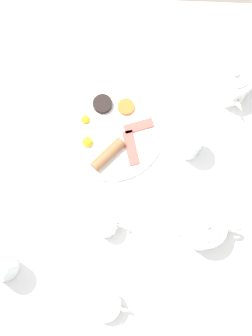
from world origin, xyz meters
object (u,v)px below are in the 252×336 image
(wine_glass_spare, at_px, (0,267))
(fork_by_plate, at_px, (117,41))
(teapot_far, at_px, (204,228))
(knife_by_plate, at_px, (187,326))
(water_glass_tall, at_px, (190,142))
(creamer_jug, at_px, (106,226))
(teapot_near, at_px, (231,82))
(teacup_with_saucer_left, at_px, (105,305))
(breakfast_plate, at_px, (110,131))

(wine_glass_spare, bearing_deg, fork_by_plate, 68.83)
(teapot_far, bearing_deg, knife_by_plate, 80.95)
(water_glass_tall, height_order, creamer_jug, water_glass_tall)
(teapot_near, height_order, fork_by_plate, teapot_near)
(teacup_with_saucer_left, xyz_separation_m, creamer_jug, (-0.01, 0.20, 0.01))
(creamer_jug, bearing_deg, fork_by_plate, 89.89)
(teacup_with_saucer_left, distance_m, fork_by_plate, 0.75)
(water_glass_tall, bearing_deg, teacup_with_saucer_left, -115.56)
(teapot_near, relative_size, water_glass_tall, 1.76)
(teapot_far, bearing_deg, creamer_jug, -0.53)
(water_glass_tall, bearing_deg, breakfast_plate, 170.03)
(wine_glass_spare, height_order, fork_by_plate, wine_glass_spare)
(creamer_jug, height_order, knife_by_plate, creamer_jug)
(water_glass_tall, distance_m, creamer_jug, 0.31)
(breakfast_plate, height_order, knife_by_plate, breakfast_plate)
(teapot_far, bearing_deg, fork_by_plate, -66.44)
(water_glass_tall, distance_m, wine_glass_spare, 0.59)
(fork_by_plate, bearing_deg, knife_by_plate, -74.75)
(knife_by_plate, bearing_deg, wine_glass_spare, 165.60)
(teapot_near, bearing_deg, fork_by_plate, -127.24)
(teacup_with_saucer_left, distance_m, creamer_jug, 0.20)
(wine_glass_spare, xyz_separation_m, knife_by_plate, (0.47, -0.12, -0.06))
(knife_by_plate, bearing_deg, fork_by_plate, 105.25)
(breakfast_plate, xyz_separation_m, water_glass_tall, (0.22, -0.04, 0.05))
(water_glass_tall, height_order, wine_glass_spare, wine_glass_spare)
(teapot_far, xyz_separation_m, teacup_with_saucer_left, (-0.24, -0.20, -0.03))
(wine_glass_spare, height_order, creamer_jug, wine_glass_spare)
(creamer_jug, xyz_separation_m, knife_by_plate, (0.22, -0.24, -0.03))
(breakfast_plate, distance_m, teapot_near, 0.36)
(creamer_jug, bearing_deg, teapot_far, 0.43)
(teacup_with_saucer_left, bearing_deg, fork_by_plate, 90.47)
(teapot_near, bearing_deg, creamer_jug, -52.50)
(breakfast_plate, relative_size, wine_glass_spare, 2.40)
(teapot_near, relative_size, fork_by_plate, 1.08)
(knife_by_plate, bearing_deg, water_glass_tall, 90.55)
(water_glass_tall, bearing_deg, teapot_near, 57.78)
(teapot_far, bearing_deg, teacup_with_saucer_left, 38.46)
(fork_by_plate, bearing_deg, teacup_with_saucer_left, -89.53)
(breakfast_plate, bearing_deg, teapot_far, -46.09)
(teapot_far, bearing_deg, water_glass_tall, -81.25)
(teacup_with_saucer_left, height_order, fork_by_plate, teacup_with_saucer_left)
(water_glass_tall, bearing_deg, fork_by_plate, 123.39)
(teapot_far, bearing_deg, wine_glass_spare, 12.39)
(creamer_jug, bearing_deg, breakfast_plate, 91.05)
(teapot_near, bearing_deg, teapot_far, -24.44)
(breakfast_plate, relative_size, water_glass_tall, 2.68)
(teapot_near, xyz_separation_m, creamer_jug, (-0.33, -0.41, -0.02))
(breakfast_plate, bearing_deg, wine_glass_spare, -123.18)
(creamer_jug, distance_m, knife_by_plate, 0.33)
(water_glass_tall, bearing_deg, creamer_jug, -132.72)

